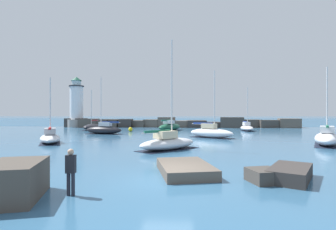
{
  "coord_description": "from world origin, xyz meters",
  "views": [
    {
      "loc": [
        0.69,
        -12.34,
        3.14
      ],
      "look_at": [
        -1.37,
        27.62,
        2.94
      ],
      "focal_mm": 28.0,
      "sensor_mm": 36.0,
      "label": 1
    }
  ],
  "objects_px": {
    "sailboat_moored_4": "(170,127)",
    "sailboat_moored_6": "(92,127)",
    "lighthouse": "(76,106)",
    "sailboat_moored_3": "(104,129)",
    "sailboat_moored_1": "(247,128)",
    "sailboat_moored_7": "(168,143)",
    "mooring_buoy_orange_near": "(130,129)",
    "sailboat_moored_0": "(327,138)",
    "sailboat_moored_2": "(50,138)",
    "person_on_rocks": "(71,169)",
    "sailboat_moored_5": "(211,132)",
    "mooring_buoy_far_side": "(175,138)"
  },
  "relations": [
    {
      "from": "lighthouse",
      "to": "sailboat_moored_2",
      "type": "height_order",
      "value": "lighthouse"
    },
    {
      "from": "lighthouse",
      "to": "sailboat_moored_4",
      "type": "bearing_deg",
      "value": -27.71
    },
    {
      "from": "lighthouse",
      "to": "sailboat_moored_3",
      "type": "height_order",
      "value": "lighthouse"
    },
    {
      "from": "lighthouse",
      "to": "person_on_rocks",
      "type": "relative_size",
      "value": 6.57
    },
    {
      "from": "sailboat_moored_2",
      "to": "sailboat_moored_4",
      "type": "relative_size",
      "value": 0.65
    },
    {
      "from": "sailboat_moored_5",
      "to": "sailboat_moored_3",
      "type": "bearing_deg",
      "value": 160.52
    },
    {
      "from": "sailboat_moored_4",
      "to": "sailboat_moored_6",
      "type": "distance_m",
      "value": 15.24
    },
    {
      "from": "sailboat_moored_1",
      "to": "sailboat_moored_6",
      "type": "bearing_deg",
      "value": 177.18
    },
    {
      "from": "lighthouse",
      "to": "person_on_rocks",
      "type": "distance_m",
      "value": 54.62
    },
    {
      "from": "lighthouse",
      "to": "sailboat_moored_1",
      "type": "distance_m",
      "value": 38.68
    },
    {
      "from": "sailboat_moored_1",
      "to": "person_on_rocks",
      "type": "distance_m",
      "value": 42.08
    },
    {
      "from": "sailboat_moored_2",
      "to": "sailboat_moored_7",
      "type": "bearing_deg",
      "value": -19.42
    },
    {
      "from": "sailboat_moored_3",
      "to": "mooring_buoy_orange_near",
      "type": "distance_m",
      "value": 6.56
    },
    {
      "from": "mooring_buoy_far_side",
      "to": "sailboat_moored_2",
      "type": "bearing_deg",
      "value": -171.73
    },
    {
      "from": "person_on_rocks",
      "to": "mooring_buoy_far_side",
      "type": "bearing_deg",
      "value": 79.7
    },
    {
      "from": "sailboat_moored_2",
      "to": "sailboat_moored_5",
      "type": "xyz_separation_m",
      "value": [
        17.91,
        6.89,
        0.13
      ]
    },
    {
      "from": "mooring_buoy_orange_near",
      "to": "person_on_rocks",
      "type": "distance_m",
      "value": 36.2
    },
    {
      "from": "sailboat_moored_4",
      "to": "mooring_buoy_orange_near",
      "type": "bearing_deg",
      "value": -157.55
    },
    {
      "from": "sailboat_moored_1",
      "to": "sailboat_moored_5",
      "type": "xyz_separation_m",
      "value": [
        -8.13,
        -14.38,
        0.12
      ]
    },
    {
      "from": "sailboat_moored_5",
      "to": "mooring_buoy_orange_near",
      "type": "bearing_deg",
      "value": 138.29
    },
    {
      "from": "sailboat_moored_5",
      "to": "mooring_buoy_far_side",
      "type": "bearing_deg",
      "value": -132.4
    },
    {
      "from": "sailboat_moored_0",
      "to": "mooring_buoy_far_side",
      "type": "xyz_separation_m",
      "value": [
        -15.19,
        2.43,
        -0.36
      ]
    },
    {
      "from": "sailboat_moored_0",
      "to": "sailboat_moored_6",
      "type": "relative_size",
      "value": 1.02
    },
    {
      "from": "mooring_buoy_orange_near",
      "to": "person_on_rocks",
      "type": "relative_size",
      "value": 0.53
    },
    {
      "from": "sailboat_moored_7",
      "to": "mooring_buoy_far_side",
      "type": "distance_m",
      "value": 6.51
    },
    {
      "from": "sailboat_moored_0",
      "to": "sailboat_moored_1",
      "type": "xyz_separation_m",
      "value": [
        -2.55,
        21.75,
        -0.13
      ]
    },
    {
      "from": "sailboat_moored_2",
      "to": "sailboat_moored_6",
      "type": "bearing_deg",
      "value": 98.17
    },
    {
      "from": "sailboat_moored_6",
      "to": "sailboat_moored_5",
      "type": "bearing_deg",
      "value": -36.78
    },
    {
      "from": "sailboat_moored_4",
      "to": "person_on_rocks",
      "type": "xyz_separation_m",
      "value": [
        -2.05,
        -38.69,
        0.27
      ]
    },
    {
      "from": "sailboat_moored_3",
      "to": "sailboat_moored_1",
      "type": "bearing_deg",
      "value": 20.13
    },
    {
      "from": "sailboat_moored_1",
      "to": "sailboat_moored_7",
      "type": "bearing_deg",
      "value": -117.01
    },
    {
      "from": "sailboat_moored_3",
      "to": "sailboat_moored_5",
      "type": "bearing_deg",
      "value": -19.48
    },
    {
      "from": "person_on_rocks",
      "to": "sailboat_moored_0",
      "type": "bearing_deg",
      "value": 42.36
    },
    {
      "from": "sailboat_moored_3",
      "to": "sailboat_moored_6",
      "type": "xyz_separation_m",
      "value": [
        -5.33,
        10.22,
        -0.11
      ]
    },
    {
      "from": "sailboat_moored_6",
      "to": "mooring_buoy_orange_near",
      "type": "distance_m",
      "value": 9.45
    },
    {
      "from": "mooring_buoy_orange_near",
      "to": "sailboat_moored_5",
      "type": "bearing_deg",
      "value": -41.71
    },
    {
      "from": "lighthouse",
      "to": "sailboat_moored_5",
      "type": "bearing_deg",
      "value": -42.42
    },
    {
      "from": "mooring_buoy_far_side",
      "to": "person_on_rocks",
      "type": "bearing_deg",
      "value": -100.3
    },
    {
      "from": "sailboat_moored_0",
      "to": "sailboat_moored_5",
      "type": "bearing_deg",
      "value": 145.38
    },
    {
      "from": "sailboat_moored_5",
      "to": "person_on_rocks",
      "type": "bearing_deg",
      "value": -108.24
    },
    {
      "from": "sailboat_moored_0",
      "to": "mooring_buoy_far_side",
      "type": "relative_size",
      "value": 8.62
    },
    {
      "from": "sailboat_moored_1",
      "to": "person_on_rocks",
      "type": "height_order",
      "value": "sailboat_moored_1"
    },
    {
      "from": "sailboat_moored_5",
      "to": "sailboat_moored_7",
      "type": "bearing_deg",
      "value": -113.76
    },
    {
      "from": "sailboat_moored_6",
      "to": "lighthouse",
      "type": "bearing_deg",
      "value": 125.65
    },
    {
      "from": "lighthouse",
      "to": "sailboat_moored_6",
      "type": "distance_m",
      "value": 13.32
    },
    {
      "from": "sailboat_moored_3",
      "to": "sailboat_moored_7",
      "type": "bearing_deg",
      "value": -57.6
    },
    {
      "from": "sailboat_moored_1",
      "to": "sailboat_moored_6",
      "type": "height_order",
      "value": "sailboat_moored_1"
    },
    {
      "from": "sailboat_moored_0",
      "to": "sailboat_moored_6",
      "type": "height_order",
      "value": "sailboat_moored_0"
    },
    {
      "from": "sailboat_moored_1",
      "to": "sailboat_moored_2",
      "type": "relative_size",
      "value": 1.13
    },
    {
      "from": "sailboat_moored_3",
      "to": "sailboat_moored_4",
      "type": "distance_m",
      "value": 13.07
    }
  ]
}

